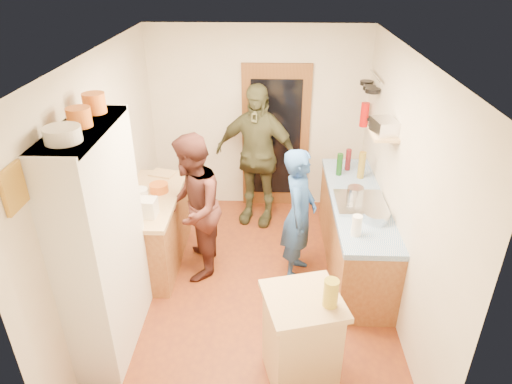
# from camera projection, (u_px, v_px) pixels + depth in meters

# --- Properties ---
(floor) EXTENTS (3.00, 4.00, 0.02)m
(floor) POSITION_uv_depth(u_px,v_px,m) (252.00, 286.00, 5.25)
(floor) COLOR brown
(floor) RESTS_ON ground
(ceiling) EXTENTS (3.00, 4.00, 0.02)m
(ceiling) POSITION_uv_depth(u_px,v_px,m) (251.00, 54.00, 4.02)
(ceiling) COLOR silver
(ceiling) RESTS_ON ground
(wall_back) EXTENTS (3.00, 0.02, 2.60)m
(wall_back) POSITION_uv_depth(u_px,v_px,m) (258.00, 120.00, 6.41)
(wall_back) COLOR beige
(wall_back) RESTS_ON ground
(wall_front) EXTENTS (3.00, 0.02, 2.60)m
(wall_front) POSITION_uv_depth(u_px,v_px,m) (237.00, 332.00, 2.86)
(wall_front) COLOR beige
(wall_front) RESTS_ON ground
(wall_left) EXTENTS (0.02, 4.00, 2.60)m
(wall_left) POSITION_uv_depth(u_px,v_px,m) (105.00, 183.00, 4.68)
(wall_left) COLOR beige
(wall_left) RESTS_ON ground
(wall_right) EXTENTS (0.02, 4.00, 2.60)m
(wall_right) POSITION_uv_depth(u_px,v_px,m) (401.00, 188.00, 4.59)
(wall_right) COLOR beige
(wall_right) RESTS_ON ground
(door_frame) EXTENTS (0.95, 0.06, 2.10)m
(door_frame) POSITION_uv_depth(u_px,v_px,m) (276.00, 138.00, 6.48)
(door_frame) COLOR brown
(door_frame) RESTS_ON ground
(door_glass) EXTENTS (0.70, 0.02, 1.70)m
(door_glass) POSITION_uv_depth(u_px,v_px,m) (276.00, 139.00, 6.45)
(door_glass) COLOR black
(door_glass) RESTS_ON door_frame
(hutch_body) EXTENTS (0.40, 1.20, 2.20)m
(hutch_body) POSITION_uv_depth(u_px,v_px,m) (102.00, 244.00, 4.07)
(hutch_body) COLOR silver
(hutch_body) RESTS_ON ground
(hutch_top_shelf) EXTENTS (0.40, 1.14, 0.04)m
(hutch_top_shelf) POSITION_uv_depth(u_px,v_px,m) (81.00, 129.00, 3.56)
(hutch_top_shelf) COLOR silver
(hutch_top_shelf) RESTS_ON hutch_body
(plate_stack) EXTENTS (0.27, 0.27, 0.11)m
(plate_stack) POSITION_uv_depth(u_px,v_px,m) (62.00, 134.00, 3.25)
(plate_stack) COLOR white
(plate_stack) RESTS_ON hutch_top_shelf
(orange_pot_a) EXTENTS (0.19, 0.19, 0.15)m
(orange_pot_a) POSITION_uv_depth(u_px,v_px,m) (79.00, 117.00, 3.53)
(orange_pot_a) COLOR orange
(orange_pot_a) RESTS_ON hutch_top_shelf
(orange_pot_b) EXTENTS (0.19, 0.19, 0.17)m
(orange_pot_b) POSITION_uv_depth(u_px,v_px,m) (94.00, 103.00, 3.82)
(orange_pot_b) COLOR orange
(orange_pot_b) RESTS_ON hutch_top_shelf
(left_counter_base) EXTENTS (0.60, 1.40, 0.85)m
(left_counter_base) POSITION_uv_depth(u_px,v_px,m) (154.00, 231.00, 5.48)
(left_counter_base) COLOR #9B6938
(left_counter_base) RESTS_ON ground
(left_counter_top) EXTENTS (0.64, 1.44, 0.05)m
(left_counter_top) POSITION_uv_depth(u_px,v_px,m) (150.00, 199.00, 5.27)
(left_counter_top) COLOR tan
(left_counter_top) RESTS_ON left_counter_base
(toaster) EXTENTS (0.28, 0.19, 0.20)m
(toaster) POSITION_uv_depth(u_px,v_px,m) (144.00, 207.00, 4.84)
(toaster) COLOR white
(toaster) RESTS_ON left_counter_top
(kettle) EXTENTS (0.21, 0.21, 0.19)m
(kettle) POSITION_uv_depth(u_px,v_px,m) (141.00, 197.00, 5.06)
(kettle) COLOR white
(kettle) RESTS_ON left_counter_top
(orange_bowl) EXTENTS (0.24, 0.24, 0.10)m
(orange_bowl) POSITION_uv_depth(u_px,v_px,m) (159.00, 188.00, 5.35)
(orange_bowl) COLOR orange
(orange_bowl) RESTS_ON left_counter_top
(chopping_board) EXTENTS (0.35, 0.30, 0.02)m
(chopping_board) POSITION_uv_depth(u_px,v_px,m) (163.00, 173.00, 5.78)
(chopping_board) COLOR tan
(chopping_board) RESTS_ON left_counter_top
(right_counter_base) EXTENTS (0.60, 2.20, 0.84)m
(right_counter_base) POSITION_uv_depth(u_px,v_px,m) (354.00, 233.00, 5.45)
(right_counter_base) COLOR #9B6938
(right_counter_base) RESTS_ON ground
(right_counter_top) EXTENTS (0.62, 2.22, 0.06)m
(right_counter_top) POSITION_uv_depth(u_px,v_px,m) (358.00, 201.00, 5.24)
(right_counter_top) COLOR #1F5AAA
(right_counter_top) RESTS_ON right_counter_base
(hob) EXTENTS (0.55, 0.58, 0.04)m
(hob) POSITION_uv_depth(u_px,v_px,m) (361.00, 203.00, 5.09)
(hob) COLOR silver
(hob) RESTS_ON right_counter_top
(pot_on_hob) EXTENTS (0.19, 0.19, 0.12)m
(pot_on_hob) POSITION_uv_depth(u_px,v_px,m) (355.00, 192.00, 5.15)
(pot_on_hob) COLOR silver
(pot_on_hob) RESTS_ON hob
(bottle_a) EXTENTS (0.09, 0.09, 0.29)m
(bottle_a) POSITION_uv_depth(u_px,v_px,m) (340.00, 164.00, 5.71)
(bottle_a) COLOR #143F14
(bottle_a) RESTS_ON right_counter_top
(bottle_b) EXTENTS (0.09, 0.09, 0.28)m
(bottle_b) POSITION_uv_depth(u_px,v_px,m) (348.00, 160.00, 5.84)
(bottle_b) COLOR #591419
(bottle_b) RESTS_ON right_counter_top
(bottle_c) EXTENTS (0.09, 0.09, 0.34)m
(bottle_c) POSITION_uv_depth(u_px,v_px,m) (362.00, 165.00, 5.62)
(bottle_c) COLOR olive
(bottle_c) RESTS_ON right_counter_top
(paper_towel) EXTENTS (0.13, 0.13, 0.22)m
(paper_towel) POSITION_uv_depth(u_px,v_px,m) (357.00, 226.00, 4.51)
(paper_towel) COLOR white
(paper_towel) RESTS_ON right_counter_top
(mixing_bowl) EXTENTS (0.35, 0.35, 0.11)m
(mixing_bowl) POSITION_uv_depth(u_px,v_px,m) (376.00, 217.00, 4.77)
(mixing_bowl) COLOR silver
(mixing_bowl) RESTS_ON right_counter_top
(island_base) EXTENTS (0.67, 0.67, 0.86)m
(island_base) POSITION_uv_depth(u_px,v_px,m) (301.00, 341.00, 3.94)
(island_base) COLOR tan
(island_base) RESTS_ON ground
(island_top) EXTENTS (0.76, 0.76, 0.05)m
(island_top) POSITION_uv_depth(u_px,v_px,m) (303.00, 301.00, 3.73)
(island_top) COLOR tan
(island_top) RESTS_ON island_base
(cutting_board) EXTENTS (0.41, 0.36, 0.02)m
(cutting_board) POSITION_uv_depth(u_px,v_px,m) (296.00, 296.00, 3.76)
(cutting_board) COLOR white
(cutting_board) RESTS_ON island_top
(oil_jar) EXTENTS (0.15, 0.15, 0.24)m
(oil_jar) POSITION_uv_depth(u_px,v_px,m) (331.00, 293.00, 3.59)
(oil_jar) COLOR #AD9E2D
(oil_jar) RESTS_ON island_top
(pan_rail) EXTENTS (0.02, 0.65, 0.02)m
(pan_rail) POSITION_uv_depth(u_px,v_px,m) (376.00, 76.00, 5.58)
(pan_rail) COLOR silver
(pan_rail) RESTS_ON wall_right
(pan_hang_a) EXTENTS (0.18, 0.18, 0.05)m
(pan_hang_a) POSITION_uv_depth(u_px,v_px,m) (373.00, 91.00, 5.49)
(pan_hang_a) COLOR black
(pan_hang_a) RESTS_ON pan_rail
(pan_hang_b) EXTENTS (0.16, 0.16, 0.05)m
(pan_hang_b) POSITION_uv_depth(u_px,v_px,m) (369.00, 88.00, 5.67)
(pan_hang_b) COLOR black
(pan_hang_b) RESTS_ON pan_rail
(pan_hang_c) EXTENTS (0.17, 0.17, 0.05)m
(pan_hang_c) POSITION_uv_depth(u_px,v_px,m) (367.00, 83.00, 5.85)
(pan_hang_c) COLOR black
(pan_hang_c) RESTS_ON pan_rail
(wall_shelf) EXTENTS (0.26, 0.42, 0.03)m
(wall_shelf) POSITION_uv_depth(u_px,v_px,m) (383.00, 134.00, 4.80)
(wall_shelf) COLOR tan
(wall_shelf) RESTS_ON wall_right
(radio) EXTENTS (0.27, 0.34, 0.15)m
(radio) POSITION_uv_depth(u_px,v_px,m) (384.00, 126.00, 4.76)
(radio) COLOR silver
(radio) RESTS_ON wall_shelf
(ext_bracket) EXTENTS (0.06, 0.10, 0.04)m
(ext_bracket) POSITION_uv_depth(u_px,v_px,m) (369.00, 118.00, 6.02)
(ext_bracket) COLOR black
(ext_bracket) RESTS_ON wall_right
(fire_extinguisher) EXTENTS (0.11, 0.11, 0.32)m
(fire_extinguisher) POSITION_uv_depth(u_px,v_px,m) (364.00, 115.00, 5.99)
(fire_extinguisher) COLOR red
(fire_extinguisher) RESTS_ON wall_right
(picture_frame) EXTENTS (0.03, 0.25, 0.30)m
(picture_frame) POSITION_uv_depth(u_px,v_px,m) (14.00, 188.00, 2.96)
(picture_frame) COLOR gold
(picture_frame) RESTS_ON wall_left
(person_hob) EXTENTS (0.49, 0.64, 1.58)m
(person_hob) POSITION_uv_depth(u_px,v_px,m) (301.00, 216.00, 5.09)
(person_hob) COLOR #24488B
(person_hob) RESTS_ON ground
(person_left) EXTENTS (0.70, 0.87, 1.73)m
(person_left) POSITION_uv_depth(u_px,v_px,m) (196.00, 206.00, 5.14)
(person_left) COLOR #43201B
(person_left) RESTS_ON ground
(person_back) EXTENTS (1.24, 0.79, 1.96)m
(person_back) POSITION_uv_depth(u_px,v_px,m) (257.00, 156.00, 6.09)
(person_back) COLOR #3A3A24
(person_back) RESTS_ON ground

